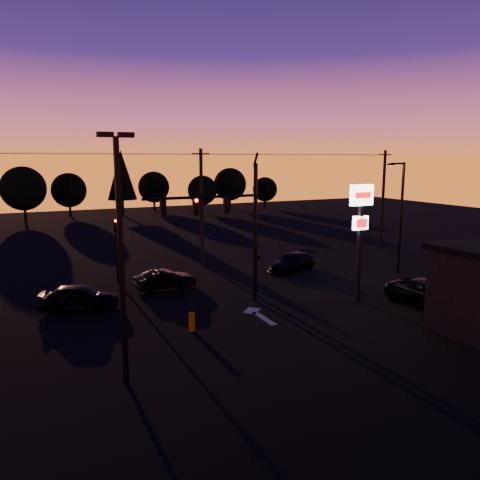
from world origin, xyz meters
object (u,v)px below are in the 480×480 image
object	(u,v)px
bollard	(192,322)
car_mid	(165,280)
traffic_signal_mast	(230,219)
secondary_signal	(116,241)
car_left	(79,297)
suv_parked	(432,294)
car_right	(292,262)
parking_lot_light	(120,244)
pylon_sign	(361,217)
streetlight	(400,213)

from	to	relation	value
bollard	car_mid	size ratio (longest dim) A/B	0.24
traffic_signal_mast	secondary_signal	distance (m)	9.19
car_left	suv_parked	world-z (taller)	car_left
suv_parked	car_right	bearing A→B (deg)	95.12
parking_lot_light	car_right	xyz separation A→B (m)	(14.93, 12.46, -4.63)
traffic_signal_mast	bollard	world-z (taller)	traffic_signal_mast
pylon_sign	car_left	bearing A→B (deg)	161.29
pylon_sign	streetlight	world-z (taller)	streetlight
traffic_signal_mast	bollard	bearing A→B (deg)	-138.08
secondary_signal	suv_parked	bearing A→B (deg)	-40.19
secondary_signal	bollard	xyz separation A→B (m)	(1.50, -10.55, -2.40)
streetlight	car_mid	distance (m)	17.20
traffic_signal_mast	car_mid	world-z (taller)	traffic_signal_mast
parking_lot_light	car_right	size ratio (longest dim) A/B	2.07
secondary_signal	bollard	world-z (taller)	secondary_signal
secondary_signal	suv_parked	size ratio (longest dim) A/B	0.84
secondary_signal	car_right	world-z (taller)	secondary_signal
secondary_signal	bollard	bearing A→B (deg)	-81.93
secondary_signal	car_mid	bearing A→B (deg)	-49.38
traffic_signal_mast	car_left	xyz separation A→B (m)	(-7.93, 2.60, -4.21)
car_left	car_mid	distance (m)	5.84
parking_lot_light	suv_parked	xyz separation A→B (m)	(17.54, 1.78, -4.55)
secondary_signal	car_right	xyz separation A→B (m)	(12.43, -2.03, -2.22)
streetlight	car_left	bearing A→B (deg)	177.15
bollard	car_left	size ratio (longest dim) A/B	0.21
traffic_signal_mast	car_left	world-z (taller)	traffic_signal_mast
bollard	pylon_sign	bearing A→B (deg)	3.07
streetlight	parking_lot_light	bearing A→B (deg)	-158.35
bollard	car_mid	world-z (taller)	car_mid
car_right	streetlight	bearing A→B (deg)	37.49
suv_parked	car_left	bearing A→B (deg)	148.00
traffic_signal_mast	secondary_signal	bearing A→B (deg)	123.19
bollard	suv_parked	distance (m)	13.72
traffic_signal_mast	car_left	size ratio (longest dim) A/B	2.02
streetlight	car_left	world-z (taller)	streetlight
traffic_signal_mast	suv_parked	world-z (taller)	traffic_signal_mast
secondary_signal	car_left	bearing A→B (deg)	-121.78
suv_parked	pylon_sign	bearing A→B (deg)	129.59
parking_lot_light	bollard	size ratio (longest dim) A/B	10.00
car_right	traffic_signal_mast	bearing A→B (deg)	-75.12
streetlight	pylon_sign	bearing A→B (deg)	-149.92
pylon_sign	suv_parked	xyz separation A→B (m)	(3.04, -2.72, -4.20)
streetlight	suv_parked	size ratio (longest dim) A/B	1.55
pylon_sign	car_mid	distance (m)	12.69
traffic_signal_mast	pylon_sign	xyz separation A→B (m)	(7.10, -2.49, -0.02)
bollard	car_left	xyz separation A→B (m)	(-4.53, 5.66, 0.27)
traffic_signal_mast	secondary_signal	xyz separation A→B (m)	(-4.90, 7.49, -2.07)
parking_lot_light	car_right	bearing A→B (deg)	39.84
streetlight	secondary_signal	bearing A→B (deg)	162.44
parking_lot_light	car_mid	bearing A→B (deg)	67.06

